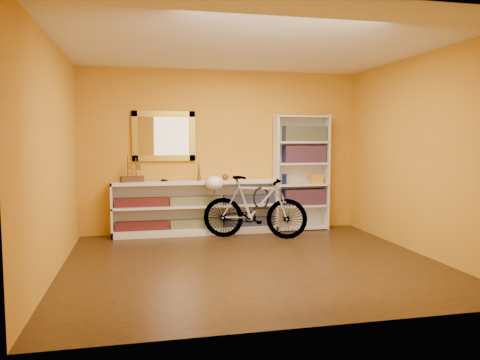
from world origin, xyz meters
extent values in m
cube|color=black|center=(0.00, 0.00, -0.01)|extent=(4.50, 4.00, 0.01)
cube|color=silver|center=(0.00, 0.00, 2.60)|extent=(4.50, 4.00, 0.01)
cube|color=orange|center=(0.00, 2.00, 1.30)|extent=(4.50, 0.01, 2.60)
cube|color=orange|center=(-2.25, 0.00, 1.30)|extent=(0.01, 4.00, 2.60)
cube|color=orange|center=(2.25, 0.00, 1.30)|extent=(0.01, 4.00, 2.60)
cube|color=olive|center=(-0.95, 1.97, 1.55)|extent=(0.98, 0.06, 0.78)
cube|color=silver|center=(0.90, 1.99, 0.25)|extent=(0.09, 0.02, 0.09)
cube|color=black|center=(-0.47, 1.79, 0.17)|extent=(2.50, 0.13, 0.14)
cube|color=navy|center=(-0.47, 1.79, 0.54)|extent=(2.50, 0.13, 0.14)
imported|color=black|center=(-0.96, 1.81, 0.85)|extent=(0.00, 0.00, 0.00)
cone|color=brown|center=(-0.42, 1.81, 1.02)|extent=(0.06, 0.06, 0.34)
sphere|color=brown|center=(0.00, 1.81, 0.90)|extent=(0.10, 0.10, 0.10)
cube|color=maroon|center=(1.33, 1.84, 0.55)|extent=(0.70, 0.22, 0.26)
cube|color=maroon|center=(1.33, 1.84, 1.25)|extent=(0.70, 0.22, 0.28)
cube|color=#184F56|center=(1.33, 1.84, 1.59)|extent=(0.70, 0.22, 0.25)
cylinder|color=#162C9A|center=(0.99, 1.82, 0.85)|extent=(0.08, 0.08, 0.17)
cube|color=maroon|center=(1.08, 1.87, 1.55)|extent=(0.14, 0.14, 0.17)
cube|color=gold|center=(1.53, 1.80, 0.84)|extent=(0.20, 0.13, 0.15)
imported|color=silver|center=(0.36, 1.32, 0.48)|extent=(0.94, 1.66, 0.95)
ellipsoid|color=white|center=(-0.22, 1.53, 0.84)|extent=(0.29, 0.27, 0.22)
torus|color=black|center=(0.45, 1.29, 0.62)|extent=(0.25, 0.03, 0.25)
camera|label=1|loc=(-1.31, -5.37, 1.50)|focal=34.47mm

